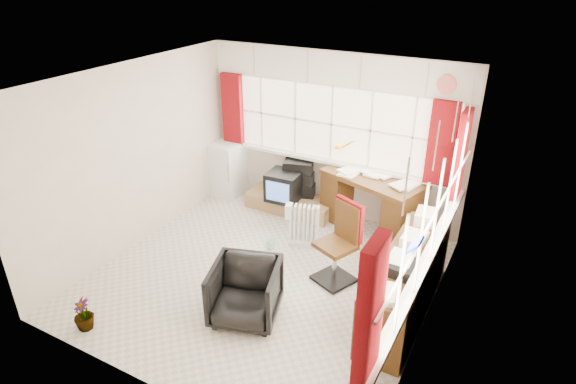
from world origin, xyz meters
name	(u,v)px	position (x,y,z in m)	size (l,w,h in m)	color
ground	(265,276)	(0.00, 0.00, 0.00)	(4.00, 4.00, 0.00)	beige
room_walls	(262,168)	(0.00, 0.00, 1.50)	(4.00, 4.00, 4.00)	beige
window_back	(330,157)	(0.00, 1.94, 0.95)	(3.70, 0.12, 3.60)	#FFE7C9
window_right	(427,254)	(1.94, 0.00, 0.95)	(0.12, 3.70, 3.60)	#FFE7C9
curtains	(367,159)	(0.92, 0.93, 1.46)	(3.83, 3.83, 1.15)	maroon
overhead_cabinets	(378,94)	(0.98, 0.98, 2.25)	(3.98, 3.98, 0.48)	white
desk	(372,200)	(0.75, 1.80, 0.47)	(1.60, 1.13, 0.88)	#532F13
desk_lamp	(355,147)	(0.36, 2.05, 1.13)	(0.16, 0.14, 0.43)	#DBA609
task_chair	(342,239)	(0.85, 0.45, 0.56)	(0.58, 0.60, 1.05)	black
office_chair	(245,292)	(0.20, -0.75, 0.34)	(0.72, 0.74, 0.68)	black
radiator	(304,229)	(0.10, 0.90, 0.25)	(0.44, 0.27, 0.62)	white
credenza	(406,282)	(1.73, 0.20, 0.39)	(0.50, 2.00, 0.85)	#532F13
file_tray	(403,267)	(1.75, -0.14, 0.81)	(0.27, 0.35, 0.12)	black
tv_bench	(290,203)	(-0.55, 1.72, 0.12)	(1.40, 0.50, 0.25)	#A67C53
crt_tv	(284,186)	(-0.59, 1.59, 0.47)	(0.52, 0.49, 0.45)	black
hifi_stack	(299,178)	(-0.48, 1.87, 0.51)	(0.61, 0.48, 0.56)	black
mini_fridge	(227,168)	(-1.80, 1.80, 0.46)	(0.57, 0.58, 0.91)	white
spray_bottle_a	(316,215)	(0.00, 1.52, 0.16)	(0.12, 0.12, 0.31)	white
spray_bottle_b	(271,243)	(-0.26, 0.60, 0.09)	(0.08, 0.08, 0.18)	#93DCD7
flower_vase	(83,314)	(-1.24, -1.74, 0.19)	(0.21, 0.21, 0.38)	black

